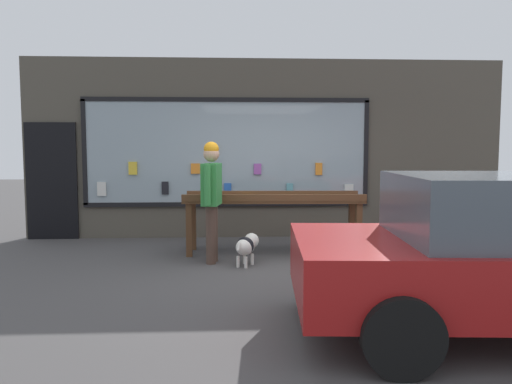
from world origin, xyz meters
TOP-DOWN VIEW (x-y plane):
  - ground_plane at (0.00, 0.00)m, footprint 40.00×40.00m
  - shopfront_facade at (-0.09, 2.39)m, footprint 8.75×0.29m
  - display_table_main at (0.00, 0.87)m, footprint 2.80×0.81m
  - person_browsing at (-0.94, 0.25)m, footprint 0.29×0.67m
  - small_dog at (-0.45, 0.05)m, footprint 0.39×0.54m

SIDE VIEW (x-z plane):
  - ground_plane at x=0.00m, z-range 0.00..0.00m
  - small_dog at x=-0.45m, z-range 0.07..0.50m
  - display_table_main at x=0.00m, z-range 0.30..1.25m
  - person_browsing at x=-0.94m, z-range 0.16..1.89m
  - shopfront_facade at x=-0.09m, z-range -0.01..3.25m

